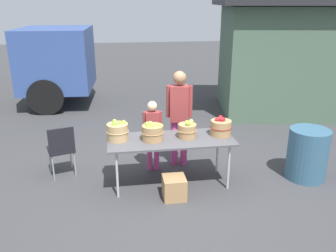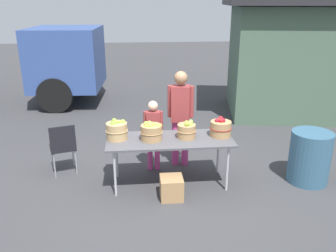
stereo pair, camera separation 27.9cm
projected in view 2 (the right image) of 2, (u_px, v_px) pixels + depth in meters
The scene contains 12 objects.
ground_plane at pixel (170, 183), 5.56m from camera, with size 40.00×40.00×0.00m, color #38383A.
market_table at pixel (170, 142), 5.32m from camera, with size 1.90×0.76×0.75m.
apple_basket_green_0 at pixel (117, 130), 5.26m from camera, with size 0.33×0.33×0.30m.
apple_basket_green_1 at pixel (151, 132), 5.23m from camera, with size 0.34×0.34×0.28m.
apple_basket_green_2 at pixel (187, 130), 5.31m from camera, with size 0.30×0.30×0.28m.
apple_basket_red_0 at pixel (221, 128), 5.38m from camera, with size 0.34×0.34×0.29m.
vendor_adult at pixel (181, 112), 5.87m from camera, with size 0.43×0.27×1.65m.
child_customer at pixel (153, 130), 5.78m from camera, with size 0.32×0.17×1.21m.
food_kiosk at pixel (294, 58), 8.69m from camera, with size 3.96×3.47×2.74m.
folding_chair at pixel (63, 145), 5.71m from camera, with size 0.50×0.50×0.86m.
trash_barrel at pixel (310, 157), 5.49m from camera, with size 0.63×0.63×0.83m, color #335972.
produce_crate at pixel (172, 188), 5.09m from camera, with size 0.33×0.33×0.33m, color #A87F51.
Camera 2 is at (-0.50, -4.90, 2.72)m, focal length 37.60 mm.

